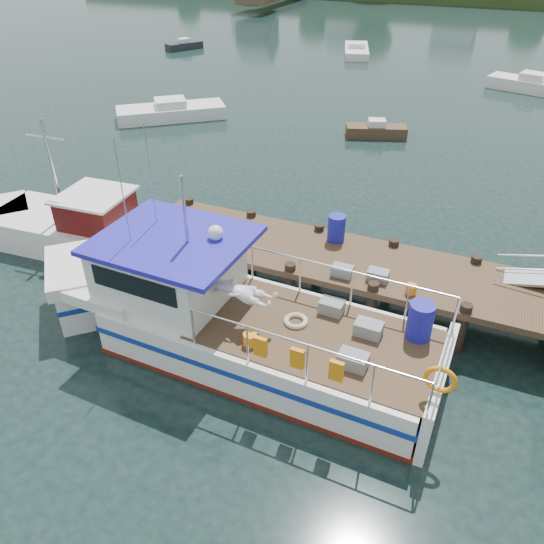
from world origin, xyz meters
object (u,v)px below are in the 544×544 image
at_px(work_boat, 78,228).
at_px(moored_d, 356,50).
at_px(moored_e, 184,45).
at_px(moored_a, 171,111).
at_px(lobster_boat, 220,314).
at_px(moored_rowboat, 376,130).
at_px(moored_b, 531,85).

relative_size(work_boat, moored_d, 1.42).
relative_size(moored_d, moored_e, 1.76).
height_order(moored_d, moored_e, moored_d).
bearing_deg(moored_d, work_boat, -76.91).
xyz_separation_m(work_boat, moored_a, (-5.10, 14.17, -0.31)).
bearing_deg(lobster_boat, moored_d, 102.22).
distance_m(moored_a, moored_d, 22.75).
distance_m(work_boat, moored_d, 36.32).
bearing_deg(work_boat, moored_rowboat, 62.11).
bearing_deg(lobster_boat, moored_b, 78.95).
xyz_separation_m(work_boat, moored_rowboat, (7.02, 15.91, -0.39)).
bearing_deg(moored_e, moored_a, -41.71).
xyz_separation_m(moored_d, moored_e, (-15.30, -4.05, -0.02)).
bearing_deg(moored_b, moored_a, -161.54).
xyz_separation_m(moored_rowboat, moored_e, (-22.21, 16.35, -0.00)).
xyz_separation_m(moored_a, moored_b, (19.71, 15.18, 0.03)).
bearing_deg(moored_d, lobster_boat, -66.30).
xyz_separation_m(lobster_boat, moored_rowboat, (-0.29, 18.66, -0.71)).
relative_size(lobster_boat, moored_e, 3.47).
bearing_deg(work_boat, lobster_boat, -24.74).
bearing_deg(moored_a, moored_e, 100.00).
xyz_separation_m(lobster_boat, moored_e, (-22.50, 35.01, -0.72)).
relative_size(moored_a, moored_e, 1.76).
height_order(moored_b, moored_d, moored_b).
bearing_deg(moored_e, moored_rowboat, -17.24).
height_order(moored_rowboat, moored_b, moored_b).
height_order(lobster_boat, moored_rowboat, lobster_boat).
relative_size(work_boat, moored_e, 2.51).
distance_m(moored_rowboat, moored_a, 12.24).
xyz_separation_m(moored_rowboat, moored_b, (7.60, 13.44, 0.11)).
xyz_separation_m(work_boat, moored_b, (14.62, 29.35, -0.28)).
bearing_deg(moored_d, moored_rowboat, -58.03).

